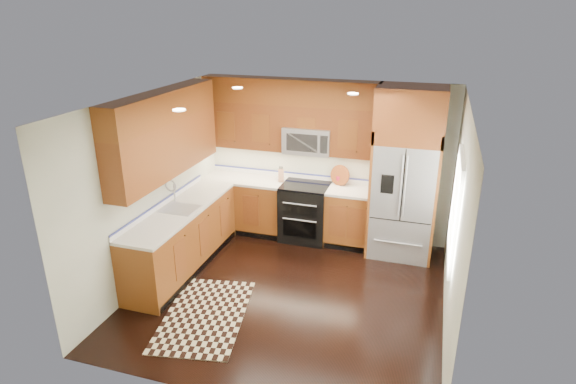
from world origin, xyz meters
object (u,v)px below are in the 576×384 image
(range, at_px, (305,212))
(utensil_crock, at_px, (339,178))
(refrigerator, at_px, (405,174))
(knife_block, at_px, (281,175))
(rug, at_px, (205,315))

(range, bearing_deg, utensil_crock, 23.29)
(refrigerator, bearing_deg, utensil_crock, 166.27)
(knife_block, bearing_deg, range, -10.26)
(range, relative_size, utensil_crock, 3.12)
(rug, bearing_deg, refrigerator, 38.05)
(refrigerator, distance_m, rug, 3.51)
(refrigerator, height_order, utensil_crock, refrigerator)
(range, relative_size, rug, 0.58)
(knife_block, distance_m, utensil_crock, 0.96)
(refrigerator, relative_size, rug, 1.60)
(knife_block, xyz_separation_m, utensil_crock, (0.95, 0.14, -0.00))
(refrigerator, xyz_separation_m, utensil_crock, (-1.04, 0.26, -0.26))
(knife_block, bearing_deg, rug, -93.84)
(rug, height_order, knife_block, knife_block)
(range, bearing_deg, refrigerator, -1.40)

